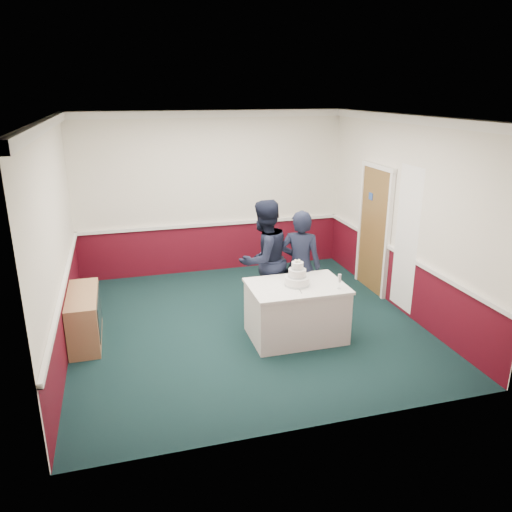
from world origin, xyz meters
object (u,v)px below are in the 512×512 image
object	(u,v)px
sideboard	(85,317)
cake_table	(296,311)
person_man	(264,260)
cake_knife	(300,290)
wedding_cake	(297,277)
person_woman	(300,266)
champagne_flute	(340,279)

from	to	relation	value
sideboard	cake_table	xyz separation A→B (m)	(2.85, -0.69, 0.05)
cake_table	person_man	xyz separation A→B (m)	(-0.24, 0.81, 0.51)
cake_table	cake_knife	bearing A→B (deg)	-98.53
wedding_cake	person_woman	distance (m)	0.63
cake_table	wedding_cake	bearing A→B (deg)	90.00
cake_table	champagne_flute	bearing A→B (deg)	-29.25
sideboard	champagne_flute	xyz separation A→B (m)	(3.35, -0.97, 0.58)
cake_table	cake_knife	distance (m)	0.44
cake_table	wedding_cake	distance (m)	0.50
wedding_cake	person_man	distance (m)	0.84
cake_table	wedding_cake	world-z (taller)	wedding_cake
person_woman	person_man	bearing A→B (deg)	4.79
sideboard	cake_knife	bearing A→B (deg)	-17.59
cake_knife	cake_table	bearing A→B (deg)	90.86
champagne_flute	person_woman	bearing A→B (deg)	105.83
sideboard	wedding_cake	xyz separation A→B (m)	(2.85, -0.69, 0.55)
wedding_cake	sideboard	bearing A→B (deg)	166.31
sideboard	cake_knife	distance (m)	2.99
person_man	person_woman	world-z (taller)	person_man
person_man	person_woman	bearing A→B (deg)	128.43
cake_table	champagne_flute	size ratio (longest dim) A/B	6.44
cake_table	wedding_cake	size ratio (longest dim) A/B	3.63
cake_table	champagne_flute	world-z (taller)	champagne_flute
cake_table	person_woman	xyz separation A→B (m)	(0.26, 0.57, 0.45)
sideboard	person_man	size ratio (longest dim) A/B	0.66
cake_knife	person_woman	bearing A→B (deg)	78.78
cake_table	sideboard	bearing A→B (deg)	166.31
person_man	person_woman	distance (m)	0.55
cake_table	person_woman	distance (m)	0.77
sideboard	cake_table	distance (m)	2.93
cake_knife	wedding_cake	bearing A→B (deg)	90.86
wedding_cake	cake_knife	xyz separation A→B (m)	(-0.03, -0.20, -0.11)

